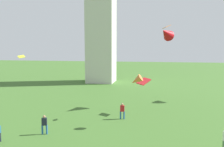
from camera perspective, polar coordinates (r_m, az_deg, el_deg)
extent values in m
cylinder|color=#235693|center=(21.82, -16.84, -13.17)|extent=(0.15, 0.15, 0.83)
cylinder|color=#235693|center=(21.77, -15.82, -13.19)|extent=(0.15, 0.15, 0.83)
cube|color=#1E2333|center=(21.56, -16.39, -11.33)|extent=(0.51, 0.39, 0.65)
sphere|color=#A37556|center=(21.43, -16.43, -10.19)|extent=(0.24, 0.24, 0.24)
cylinder|color=#1E2333|center=(21.52, -25.91, -13.94)|extent=(0.14, 0.14, 0.75)
cylinder|color=#235693|center=(25.15, 3.00, -10.27)|extent=(0.16, 0.16, 0.83)
cylinder|color=#235693|center=(25.17, 2.12, -10.25)|extent=(0.16, 0.16, 0.83)
cube|color=red|center=(24.96, 2.57, -8.63)|extent=(0.47, 0.30, 0.66)
sphere|color=#A37556|center=(24.84, 2.57, -7.63)|extent=(0.24, 0.24, 0.24)
cylinder|color=#51754C|center=(19.42, 25.86, -15.97)|extent=(0.17, 0.17, 0.88)
cube|color=yellow|center=(29.69, -21.49, 3.92)|extent=(0.87, 0.90, 0.38)
cone|color=red|center=(30.41, 13.21, 9.68)|extent=(2.29, 2.72, 1.97)
cube|color=orange|center=(26.43, 13.39, 11.18)|extent=(0.95, 0.97, 0.44)
cube|color=red|center=(26.91, 7.85, -1.93)|extent=(1.74, 1.77, 0.76)
cone|color=orange|center=(22.44, 6.05, -1.69)|extent=(1.38, 0.91, 1.22)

